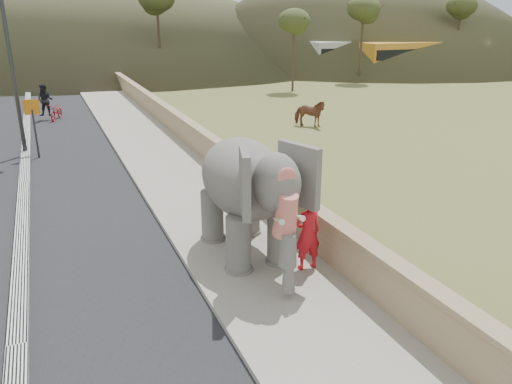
{
  "coord_description": "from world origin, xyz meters",
  "views": [
    {
      "loc": [
        -4.02,
        -7.81,
        5.56
      ],
      "look_at": [
        0.2,
        2.13,
        1.7
      ],
      "focal_mm": 35.0,
      "sensor_mm": 36.0,
      "label": 1
    }
  ],
  "objects_px": {
    "cow": "(309,113)",
    "elephant_and_man": "(245,195)",
    "motorcyclist": "(51,106)",
    "lamppost": "(15,33)"
  },
  "relations": [
    {
      "from": "elephant_and_man",
      "to": "motorcyclist",
      "type": "height_order",
      "value": "elephant_and_man"
    },
    {
      "from": "lamppost",
      "to": "elephant_and_man",
      "type": "bearing_deg",
      "value": -68.59
    },
    {
      "from": "elephant_and_man",
      "to": "motorcyclist",
      "type": "distance_m",
      "value": 19.81
    },
    {
      "from": "cow",
      "to": "elephant_and_man",
      "type": "height_order",
      "value": "elephant_and_man"
    },
    {
      "from": "lamppost",
      "to": "cow",
      "type": "height_order",
      "value": "lamppost"
    },
    {
      "from": "lamppost",
      "to": "motorcyclist",
      "type": "distance_m",
      "value": 8.53
    },
    {
      "from": "cow",
      "to": "elephant_and_man",
      "type": "distance_m",
      "value": 15.08
    },
    {
      "from": "motorcyclist",
      "to": "elephant_and_man",
      "type": "bearing_deg",
      "value": -79.13
    },
    {
      "from": "lamppost",
      "to": "motorcyclist",
      "type": "xyz_separation_m",
      "value": [
        0.98,
        7.43,
        -4.07
      ]
    },
    {
      "from": "elephant_and_man",
      "to": "cow",
      "type": "bearing_deg",
      "value": 55.41
    }
  ]
}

